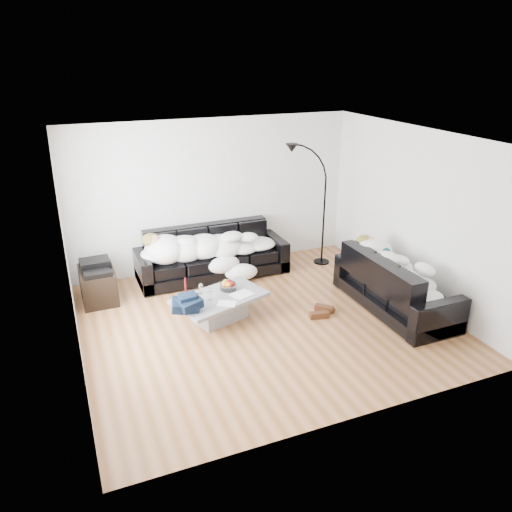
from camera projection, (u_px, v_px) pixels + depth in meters
name	position (u px, v px, depth m)	size (l,w,h in m)	color
ground	(264.00, 321.00, 7.19)	(5.00, 5.00, 0.00)	brown
wall_back	(213.00, 195.00, 8.62)	(5.00, 0.02, 2.60)	silver
wall_left	(68.00, 264.00, 5.82)	(0.02, 4.50, 2.60)	silver
wall_right	(416.00, 215.00, 7.57)	(0.02, 4.50, 2.60)	silver
ceiling	(265.00, 138.00, 6.20)	(5.00, 5.00, 0.00)	white
sofa_back	(212.00, 253.00, 8.50)	(2.54, 0.88, 0.83)	black
sofa_right	(396.00, 283.00, 7.40)	(2.07, 0.89, 0.84)	black
sleeper_back	(213.00, 242.00, 8.37)	(2.15, 0.74, 0.43)	white
sleeper_right	(398.00, 269.00, 7.32)	(1.77, 0.75, 0.43)	white
teal_cushion	(370.00, 250.00, 7.82)	(0.36, 0.30, 0.20)	#0B4E4F
coffee_table	(220.00, 308.00, 7.17)	(1.28, 0.75, 0.37)	#939699
fruit_bowl	(228.00, 285.00, 7.27)	(0.24, 0.24, 0.15)	white
wine_glass_a	(201.00, 289.00, 7.13)	(0.07, 0.07, 0.16)	white
wine_glass_b	(199.00, 295.00, 6.93)	(0.07, 0.07, 0.17)	white
wine_glass_c	(210.00, 294.00, 6.96)	(0.08, 0.08, 0.19)	white
candle_left	(185.00, 288.00, 7.06)	(0.04, 0.04, 0.24)	maroon
candle_right	(186.00, 286.00, 7.13)	(0.04, 0.04, 0.24)	maroon
newspaper_a	(242.00, 294.00, 7.14)	(0.31, 0.24, 0.01)	silver
newspaper_b	(227.00, 303.00, 6.88)	(0.25, 0.18, 0.01)	silver
navy_jacket	(189.00, 298.00, 6.65)	(0.39, 0.32, 0.19)	black
shoes	(321.00, 312.00, 7.34)	(0.46, 0.33, 0.10)	#472311
av_cabinet	(98.00, 285.00, 7.70)	(0.51, 0.75, 0.51)	black
stereo	(96.00, 266.00, 7.58)	(0.44, 0.34, 0.13)	black
floor_lamp	(324.00, 212.00, 8.81)	(0.71, 0.28, 1.95)	black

